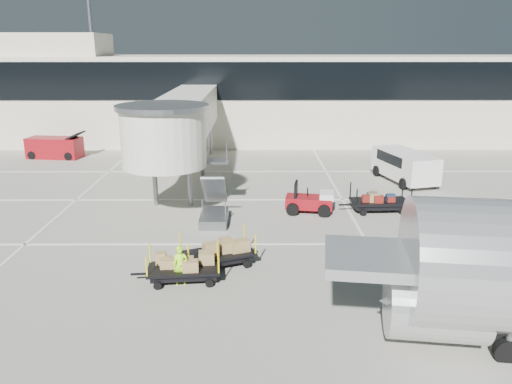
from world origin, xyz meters
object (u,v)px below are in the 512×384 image
ground_worker (180,266)px  box_cart_near (219,253)px  belt_loader (55,148)px  box_cart_far (182,269)px  suitcase_cart (380,202)px  baggage_tug (310,202)px  minivan (404,163)px

ground_worker → box_cart_near: bearing=44.9°
ground_worker → belt_loader: size_ratio=0.33×
box_cart_far → ground_worker: (-0.01, -0.26, 0.26)m
box_cart_near → ground_worker: bearing=-148.7°
ground_worker → suitcase_cart: bearing=34.0°
suitcase_cart → belt_loader: 27.32m
box_cart_near → belt_loader: bearing=103.6°
box_cart_far → belt_loader: size_ratio=0.74×
belt_loader → baggage_tug: bearing=-28.4°
box_cart_near → ground_worker: 2.23m
ground_worker → belt_loader: (-13.57, 22.91, 0.05)m
ground_worker → belt_loader: 26.63m
ground_worker → box_cart_far: bearing=80.9°
ground_worker → minivan: 20.17m
baggage_tug → box_cart_far: 10.35m
belt_loader → box_cart_far: bearing=-51.5°
suitcase_cart → box_cart_far: size_ratio=1.11×
suitcase_cart → minivan: minivan is taller
baggage_tug → belt_loader: 24.13m
ground_worker → belt_loader: belt_loader is taller
baggage_tug → ground_worker: (-5.95, -8.73, 0.18)m
belt_loader → ground_worker: bearing=-51.8°
baggage_tug → box_cart_near: baggage_tug is taller
baggage_tug → suitcase_cart: 3.93m
baggage_tug → box_cart_far: (-5.95, -8.47, -0.09)m
box_cart_near → box_cart_far: bearing=-153.1°
box_cart_near → box_cart_far: box_cart_near is taller
suitcase_cart → box_cart_far: (-9.87, -8.63, -0.02)m
suitcase_cart → minivan: (3.12, 6.53, 0.68)m
box_cart_far → box_cart_near: bearing=42.8°
belt_loader → minivan: bearing=-8.2°
minivan → box_cart_far: bearing=-145.1°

